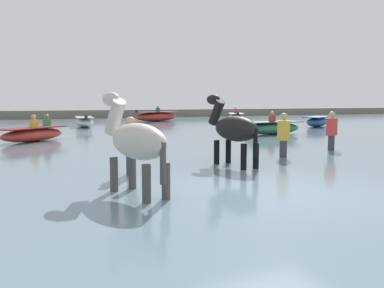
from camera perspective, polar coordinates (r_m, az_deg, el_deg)
The scene contains 14 objects.
ground_plane at distance 7.42m, azimuth 12.12°, elevation -9.47°, with size 120.00×120.00×0.00m, color #666051.
water_surface at distance 16.45m, azimuth -8.40°, elevation -0.22°, with size 90.00×90.00×0.42m, color slate.
horse_lead_pinto at distance 6.84m, azimuth -7.72°, elevation -0.03°, with size 0.87×1.95×2.11m.
horse_trailing_black at distance 9.86m, azimuth 5.73°, elevation 1.81°, with size 0.73×1.95×2.11m.
boat_distant_east at distance 31.32m, azimuth 6.07°, elevation 3.66°, with size 2.13×3.01×1.10m.
boat_mid_channel at distance 31.61m, azimuth -4.88°, elevation 3.78°, with size 4.05×2.54×1.20m.
boat_far_inshore at distance 16.95m, azimuth -20.92°, elevation 1.29°, with size 2.82×2.70×1.02m.
boat_mid_outer at distance 26.13m, azimuth 16.81°, elevation 2.96°, with size 2.97×2.50×0.60m.
boat_distant_west at distance 19.55m, azimuth 10.93°, elevation 2.19°, with size 3.04×1.15×1.07m.
boat_near_port at distance 25.57m, azimuth -14.55°, elevation 2.96°, with size 1.30×3.39×0.73m.
person_onlooker_left at distance 11.60m, azimuth 12.42°, elevation 0.42°, with size 0.37×0.36×1.63m.
person_wading_mid at distance 8.75m, azimuth -8.39°, elevation -1.26°, with size 0.23×0.34×1.63m.
person_wading_close at distance 13.71m, azimuth 18.58°, elevation 1.07°, with size 0.36×0.28×1.63m.
far_shoreline at distance 39.02m, azimuth -17.09°, elevation 3.63°, with size 80.00×2.40×1.13m, color #706B5B.
Camera 1 is at (-4.17, -5.82, 1.95)m, focal length 38.89 mm.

